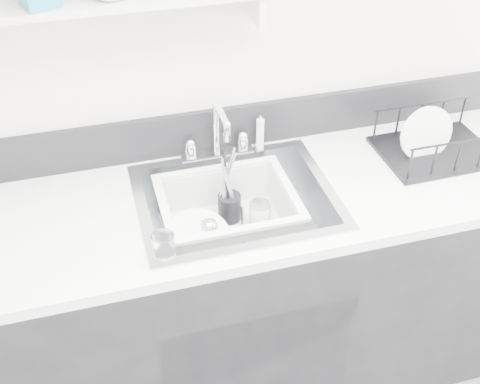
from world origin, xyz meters
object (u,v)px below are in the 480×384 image
object	(u,v)px
counter_run	(236,294)
sink	(236,219)
wash_tub	(228,216)
dish_rack	(438,136)

from	to	relation	value
counter_run	sink	xyz separation A→B (m)	(0.00, 0.00, 0.37)
wash_tub	dish_rack	bearing A→B (deg)	3.31
counter_run	sink	bearing A→B (deg)	0.00
sink	wash_tub	world-z (taller)	sink
wash_tub	dish_rack	xyz separation A→B (m)	(0.78, 0.05, 0.15)
sink	wash_tub	distance (m)	0.03
sink	counter_run	bearing A→B (deg)	0.00
counter_run	wash_tub	size ratio (longest dim) A/B	7.15
counter_run	wash_tub	world-z (taller)	wash_tub
counter_run	dish_rack	bearing A→B (deg)	4.33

